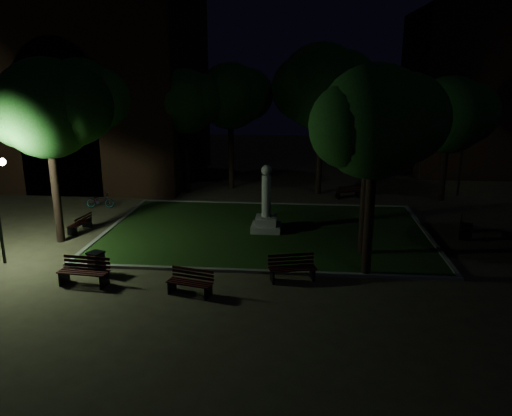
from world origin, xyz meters
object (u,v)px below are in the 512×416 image
Objects in this scene: bench_west_near at (85,272)px; bicycle at (100,201)px; bench_right_side at (465,228)px; trash_bin at (97,263)px; bench_near_right at (292,268)px; bench_left_side at (81,224)px; monument at (266,213)px; bench_far_side at (348,192)px; bench_near_left at (191,283)px.

bench_west_near is 10.88m from bicycle.
trash_bin is at bearing 130.60° from bench_right_side.
trash_bin reaches higher than bicycle.
bench_right_side is at bearing -103.31° from bicycle.
bench_near_right is 1.20× the size of bench_left_side.
monument is at bearing 101.51° from bench_left_side.
bench_near_right is at bearing -76.28° from monument.
bench_near_right reaches higher than trash_bin.
bench_far_side is (10.59, 13.79, -0.09)m from bench_west_near.
monument is 2.10× the size of bench_left_side.
bench_left_side is at bearing 140.20° from bench_near_right.
bench_far_side is (3.11, 12.70, -0.07)m from bench_near_right.
monument reaches higher than bench_far_side.
bench_west_near is 1.21× the size of bench_far_side.
bicycle is at bearing 111.45° from trash_bin.
bench_left_side is (-6.83, 6.42, -0.03)m from bench_near_left.
bicycle is at bearing 115.02° from bench_west_near.
bench_right_side reaches higher than bench_left_side.
bench_near_right is 13.08m from bench_far_side.
monument is at bearing -113.60° from bicycle.
bench_west_near is (-6.11, -6.71, -0.49)m from monument.
bench_near_right is at bearing 13.96° from bench_west_near.
monument reaches higher than bicycle.
bench_west_near reaches higher than bench_right_side.
bench_near_left is at bearing -106.31° from monument.
monument is 1.75× the size of bench_near_right.
bench_right_side is at bearing 21.54° from trash_bin.
bench_near_right is at bearing 38.41° from bench_near_left.
bench_near_right is 1.15× the size of bicycle.
monument is 2.01× the size of bicycle.
bench_left_side is 0.99× the size of bench_far_side.
bench_near_left reaches higher than bench_right_side.
bench_near_right reaches higher than bicycle.
monument reaches higher than bench_west_near.
bench_west_near is 16.95m from bench_right_side.
bench_west_near is 2.07× the size of trash_bin.
trash_bin reaches higher than bench_near_left.
bench_near_right is 7.56m from bench_west_near.
bench_right_side is 16.53m from trash_bin.
trash_bin is (2.90, -5.05, 0.08)m from bench_left_side.
bench_left_side is 15.54m from bench_far_side.
trash_bin is (-7.41, -0.18, 0.01)m from bench_near_right.
monument is 1.71× the size of bench_west_near.
bench_west_near is at bearing -132.29° from monument.
bench_right_side is at bearing 99.87° from bench_left_side.
bench_near_right is at bearing 145.52° from bench_right_side.
monument is 5.81m from bench_near_right.
bench_right_side is (15.45, 6.98, -0.06)m from bench_west_near.
bench_right_side is at bearing 47.38° from bench_near_left.
bench_left_side is at bearing 121.04° from bench_west_near.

